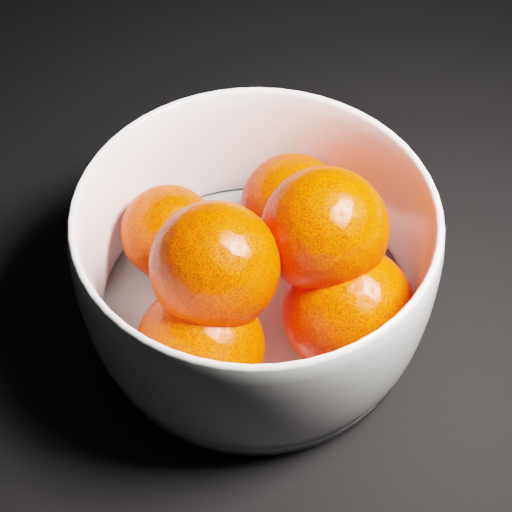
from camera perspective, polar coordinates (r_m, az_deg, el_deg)
ground at (r=0.72m, az=-8.57°, el=11.28°), size 3.00×3.00×0.00m
bowl at (r=0.50m, az=0.00°, el=-0.44°), size 0.25×0.25×0.12m
orange_pile at (r=0.48m, az=0.95°, el=-1.09°), size 0.21×0.21×0.13m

